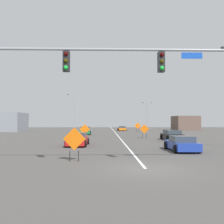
{
  "coord_description": "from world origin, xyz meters",
  "views": [
    {
      "loc": [
        -2.03,
        -12.74,
        2.42
      ],
      "look_at": [
        -0.93,
        31.5,
        4.1
      ],
      "focal_mm": 39.78,
      "sensor_mm": 36.0,
      "label": 1
    }
  ],
  "objects_px": {
    "traffic_signal_assembly": "(70,70)",
    "construction_sign_left_shoulder": "(85,130)",
    "car_black_approaching": "(172,135)",
    "street_lamp_mid_right": "(147,113)",
    "construction_sign_median_far": "(138,126)",
    "construction_sign_right_shoulder": "(74,140)",
    "construction_sign_median_near": "(144,130)",
    "car_red_mid": "(78,139)",
    "street_lamp_near_left": "(74,111)",
    "car_blue_distant": "(181,144)",
    "car_green_far": "(85,131)",
    "car_orange_near": "(122,128)"
  },
  "relations": [
    {
      "from": "traffic_signal_assembly",
      "to": "street_lamp_mid_right",
      "type": "relative_size",
      "value": 1.75
    },
    {
      "from": "car_blue_distant",
      "to": "construction_sign_median_near",
      "type": "bearing_deg",
      "value": 92.55
    },
    {
      "from": "street_lamp_near_left",
      "to": "car_red_mid",
      "type": "xyz_separation_m",
      "value": [
        5.47,
        -40.49,
        -4.64
      ]
    },
    {
      "from": "car_black_approaching",
      "to": "construction_sign_right_shoulder",
      "type": "bearing_deg",
      "value": -121.8
    },
    {
      "from": "street_lamp_near_left",
      "to": "construction_sign_median_far",
      "type": "height_order",
      "value": "street_lamp_near_left"
    },
    {
      "from": "traffic_signal_assembly",
      "to": "car_black_approaching",
      "type": "xyz_separation_m",
      "value": [
        10.47,
        19.53,
        -4.43
      ]
    },
    {
      "from": "construction_sign_median_far",
      "to": "car_blue_distant",
      "type": "bearing_deg",
      "value": -91.4
    },
    {
      "from": "street_lamp_mid_right",
      "to": "car_red_mid",
      "type": "bearing_deg",
      "value": -106.75
    },
    {
      "from": "construction_sign_left_shoulder",
      "to": "car_green_far",
      "type": "bearing_deg",
      "value": 94.53
    },
    {
      "from": "construction_sign_median_far",
      "to": "construction_sign_left_shoulder",
      "type": "distance_m",
      "value": 25.43
    },
    {
      "from": "construction_sign_right_shoulder",
      "to": "construction_sign_median_near",
      "type": "bearing_deg",
      "value": 69.74
    },
    {
      "from": "traffic_signal_assembly",
      "to": "street_lamp_near_left",
      "type": "distance_m",
      "value": 53.07
    },
    {
      "from": "street_lamp_near_left",
      "to": "construction_sign_median_near",
      "type": "xyz_separation_m",
      "value": [
        13.82,
        -29.91,
        -4.03
      ]
    },
    {
      "from": "construction_sign_median_far",
      "to": "construction_sign_right_shoulder",
      "type": "distance_m",
      "value": 40.66
    },
    {
      "from": "construction_sign_median_near",
      "to": "car_blue_distant",
      "type": "xyz_separation_m",
      "value": [
        0.68,
        -15.2,
        -0.68
      ]
    },
    {
      "from": "construction_sign_right_shoulder",
      "to": "street_lamp_near_left",
      "type": "bearing_deg",
      "value": 97.21
    },
    {
      "from": "construction_sign_left_shoulder",
      "to": "car_orange_near",
      "type": "xyz_separation_m",
      "value": [
        6.88,
        33.36,
        -0.76
      ]
    },
    {
      "from": "traffic_signal_assembly",
      "to": "car_black_approaching",
      "type": "relative_size",
      "value": 3.46
    },
    {
      "from": "street_lamp_mid_right",
      "to": "car_red_mid",
      "type": "distance_m",
      "value": 55.21
    },
    {
      "from": "construction_sign_median_near",
      "to": "car_blue_distant",
      "type": "bearing_deg",
      "value": -87.45
    },
    {
      "from": "construction_sign_left_shoulder",
      "to": "car_blue_distant",
      "type": "xyz_separation_m",
      "value": [
        8.89,
        -11.11,
        -0.74
      ]
    },
    {
      "from": "construction_sign_median_near",
      "to": "car_black_approaching",
      "type": "relative_size",
      "value": 0.47
    },
    {
      "from": "construction_sign_left_shoulder",
      "to": "construction_sign_right_shoulder",
      "type": "bearing_deg",
      "value": -87.39
    },
    {
      "from": "traffic_signal_assembly",
      "to": "car_red_mid",
      "type": "distance_m",
      "value": 13.01
    },
    {
      "from": "street_lamp_mid_right",
      "to": "traffic_signal_assembly",
      "type": "bearing_deg",
      "value": -102.94
    },
    {
      "from": "street_lamp_near_left",
      "to": "construction_sign_median_near",
      "type": "distance_m",
      "value": 33.19
    },
    {
      "from": "construction_sign_right_shoulder",
      "to": "car_red_mid",
      "type": "xyz_separation_m",
      "value": [
        -0.88,
        9.67,
        -0.64
      ]
    },
    {
      "from": "street_lamp_near_left",
      "to": "construction_sign_median_near",
      "type": "height_order",
      "value": "street_lamp_near_left"
    },
    {
      "from": "construction_sign_right_shoulder",
      "to": "car_orange_near",
      "type": "relative_size",
      "value": 0.46
    },
    {
      "from": "traffic_signal_assembly",
      "to": "construction_sign_left_shoulder",
      "type": "bearing_deg",
      "value": 92.48
    },
    {
      "from": "car_red_mid",
      "to": "car_blue_distant",
      "type": "bearing_deg",
      "value": -27.1
    },
    {
      "from": "construction_sign_median_near",
      "to": "construction_sign_right_shoulder",
      "type": "bearing_deg",
      "value": -110.26
    },
    {
      "from": "construction_sign_left_shoulder",
      "to": "street_lamp_mid_right",
      "type": "bearing_deg",
      "value": 71.21
    },
    {
      "from": "street_lamp_mid_right",
      "to": "construction_sign_median_far",
      "type": "relative_size",
      "value": 3.93
    },
    {
      "from": "construction_sign_right_shoulder",
      "to": "car_red_mid",
      "type": "relative_size",
      "value": 0.47
    },
    {
      "from": "construction_sign_left_shoulder",
      "to": "car_green_far",
      "type": "xyz_separation_m",
      "value": [
        -1.13,
        14.3,
        -0.63
      ]
    },
    {
      "from": "construction_sign_median_near",
      "to": "street_lamp_mid_right",
      "type": "bearing_deg",
      "value": 79.88
    },
    {
      "from": "construction_sign_left_shoulder",
      "to": "car_black_approaching",
      "type": "relative_size",
      "value": 0.48
    },
    {
      "from": "traffic_signal_assembly",
      "to": "construction_sign_median_far",
      "type": "height_order",
      "value": "traffic_signal_assembly"
    },
    {
      "from": "street_lamp_mid_right",
      "to": "construction_sign_median_far",
      "type": "xyz_separation_m",
      "value": [
        -5.99,
        -22.71,
        -3.61
      ]
    },
    {
      "from": "street_lamp_near_left",
      "to": "car_green_far",
      "type": "xyz_separation_m",
      "value": [
        4.48,
        -19.7,
        -4.59
      ]
    },
    {
      "from": "car_red_mid",
      "to": "construction_sign_right_shoulder",
      "type": "bearing_deg",
      "value": -84.82
    },
    {
      "from": "construction_sign_median_near",
      "to": "car_red_mid",
      "type": "xyz_separation_m",
      "value": [
        -8.35,
        -10.58,
        -0.61
      ]
    },
    {
      "from": "traffic_signal_assembly",
      "to": "construction_sign_left_shoulder",
      "type": "distance_m",
      "value": 19.07
    },
    {
      "from": "construction_sign_left_shoulder",
      "to": "car_black_approaching",
      "type": "height_order",
      "value": "construction_sign_left_shoulder"
    },
    {
      "from": "construction_sign_median_far",
      "to": "car_blue_distant",
      "type": "xyz_separation_m",
      "value": [
        -0.85,
        -34.6,
        -0.79
      ]
    },
    {
      "from": "traffic_signal_assembly",
      "to": "construction_sign_median_far",
      "type": "relative_size",
      "value": 6.88
    },
    {
      "from": "construction_sign_right_shoulder",
      "to": "car_black_approaching",
      "type": "bearing_deg",
      "value": 58.2
    },
    {
      "from": "car_blue_distant",
      "to": "car_red_mid",
      "type": "bearing_deg",
      "value": 152.9
    },
    {
      "from": "traffic_signal_assembly",
      "to": "construction_sign_left_shoulder",
      "type": "height_order",
      "value": "traffic_signal_assembly"
    }
  ]
}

